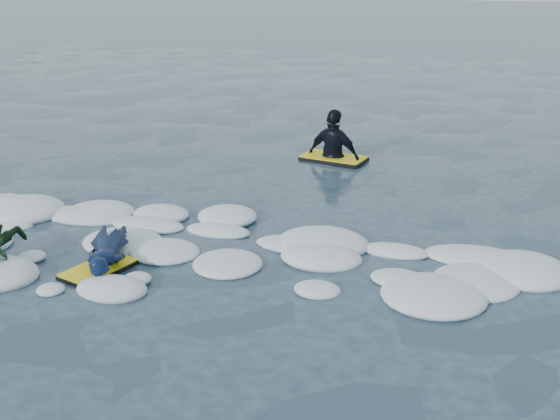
% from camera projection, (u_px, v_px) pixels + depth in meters
% --- Properties ---
extents(ground, '(120.00, 120.00, 0.00)m').
position_uv_depth(ground, '(177.00, 281.00, 8.53)').
color(ground, '#1A373F').
rests_on(ground, ground).
extents(foam_band, '(12.00, 3.10, 0.30)m').
position_uv_depth(foam_band, '(210.00, 249.00, 9.46)').
color(foam_band, white).
rests_on(foam_band, ground).
extents(prone_woman_unit, '(0.99, 1.52, 0.36)m').
position_uv_depth(prone_woman_unit, '(106.00, 252.00, 8.91)').
color(prone_woman_unit, black).
rests_on(prone_woman_unit, ground).
extents(waiting_rider_unit, '(1.34, 0.90, 1.85)m').
position_uv_depth(waiting_rider_unit, '(334.00, 157.00, 13.52)').
color(waiting_rider_unit, black).
rests_on(waiting_rider_unit, ground).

